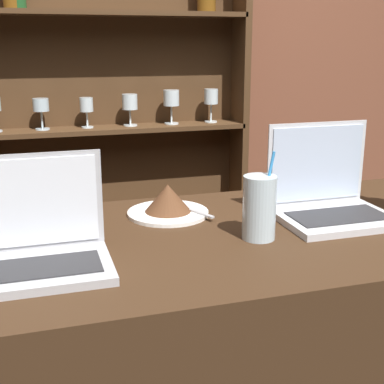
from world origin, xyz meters
TOP-DOWN VIEW (x-y plane):
  - back_wall at (0.00, 1.62)m, footprint 7.00×0.06m
  - back_shelf at (-0.12, 1.54)m, footprint 1.23×0.18m
  - laptop_near at (-0.46, 0.26)m, footprint 0.31×0.20m
  - laptop_far at (0.29, 0.38)m, footprint 0.29×0.23m
  - cake_plate at (-0.11, 0.53)m, footprint 0.22×0.22m
  - water_glass at (0.05, 0.29)m, footprint 0.08×0.08m

SIDE VIEW (x-z plane):
  - cake_plate at x=-0.11m, z-range 0.95..1.04m
  - back_shelf at x=-0.12m, z-range 0.05..1.95m
  - laptop_near at x=-0.46m, z-range 0.90..1.13m
  - laptop_far at x=0.29m, z-range 0.89..1.14m
  - water_glass at x=0.05m, z-range 0.93..1.14m
  - back_wall at x=0.00m, z-range 0.00..2.70m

